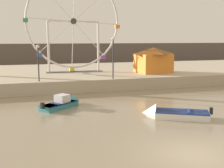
{
  "coord_description": "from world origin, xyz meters",
  "views": [
    {
      "loc": [
        -7.25,
        -11.03,
        5.3
      ],
      "look_at": [
        -0.62,
        11.2,
        1.67
      ],
      "focal_mm": 46.41,
      "sensor_mm": 36.0,
      "label": 1
    }
  ],
  "objects_px": {
    "motorboat_white_red_stripe": "(170,114)",
    "promenade_lamp_far": "(113,52)",
    "carnival_booth_orange_canopy": "(153,59)",
    "ferris_wheel_white_frame": "(73,23)",
    "promenade_lamp_near": "(38,57)",
    "motorboat_teal_painted": "(65,103)"
  },
  "relations": [
    {
      "from": "motorboat_white_red_stripe",
      "to": "promenade_lamp_far",
      "type": "relative_size",
      "value": 1.07
    },
    {
      "from": "motorboat_white_red_stripe",
      "to": "carnival_booth_orange_canopy",
      "type": "distance_m",
      "value": 16.27
    },
    {
      "from": "promenade_lamp_far",
      "to": "carnival_booth_orange_canopy",
      "type": "bearing_deg",
      "value": 32.04
    },
    {
      "from": "ferris_wheel_white_frame",
      "to": "promenade_lamp_near",
      "type": "bearing_deg",
      "value": -123.28
    },
    {
      "from": "carnival_booth_orange_canopy",
      "to": "promenade_lamp_far",
      "type": "relative_size",
      "value": 1.06
    },
    {
      "from": "ferris_wheel_white_frame",
      "to": "carnival_booth_orange_canopy",
      "type": "xyz_separation_m",
      "value": [
        9.09,
        -3.38,
        -4.37
      ]
    },
    {
      "from": "promenade_lamp_near",
      "to": "motorboat_teal_painted",
      "type": "bearing_deg",
      "value": -74.99
    },
    {
      "from": "promenade_lamp_near",
      "to": "ferris_wheel_white_frame",
      "type": "bearing_deg",
      "value": 56.72
    },
    {
      "from": "ferris_wheel_white_frame",
      "to": "carnival_booth_orange_canopy",
      "type": "distance_m",
      "value": 10.63
    },
    {
      "from": "motorboat_teal_painted",
      "to": "carnival_booth_orange_canopy",
      "type": "bearing_deg",
      "value": 0.32
    },
    {
      "from": "motorboat_teal_painted",
      "to": "motorboat_white_red_stripe",
      "type": "distance_m",
      "value": 8.32
    },
    {
      "from": "motorboat_teal_painted",
      "to": "promenade_lamp_far",
      "type": "distance_m",
      "value": 8.95
    },
    {
      "from": "promenade_lamp_far",
      "to": "motorboat_white_red_stripe",
      "type": "bearing_deg",
      "value": -86.62
    },
    {
      "from": "motorboat_teal_painted",
      "to": "motorboat_white_red_stripe",
      "type": "relative_size",
      "value": 0.82
    },
    {
      "from": "ferris_wheel_white_frame",
      "to": "promenade_lamp_far",
      "type": "relative_size",
      "value": 2.8
    },
    {
      "from": "promenade_lamp_far",
      "to": "motorboat_teal_painted",
      "type": "bearing_deg",
      "value": -134.71
    },
    {
      "from": "promenade_lamp_near",
      "to": "promenade_lamp_far",
      "type": "relative_size",
      "value": 0.83
    },
    {
      "from": "carnival_booth_orange_canopy",
      "to": "promenade_lamp_near",
      "type": "relative_size",
      "value": 1.28
    },
    {
      "from": "promenade_lamp_near",
      "to": "promenade_lamp_far",
      "type": "distance_m",
      "value": 7.4
    },
    {
      "from": "carnival_booth_orange_canopy",
      "to": "motorboat_white_red_stripe",
      "type": "bearing_deg",
      "value": -115.69
    },
    {
      "from": "motorboat_teal_painted",
      "to": "promenade_lamp_near",
      "type": "height_order",
      "value": "promenade_lamp_near"
    },
    {
      "from": "carnival_booth_orange_canopy",
      "to": "promenade_lamp_near",
      "type": "distance_m",
      "value": 14.15
    }
  ]
}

